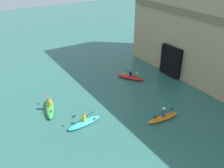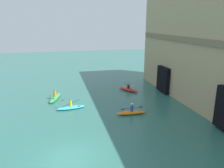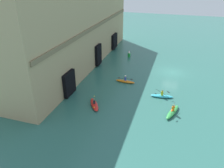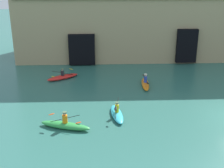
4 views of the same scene
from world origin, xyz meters
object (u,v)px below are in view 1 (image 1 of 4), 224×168
kayak_orange (163,117)px  kayak_cyan (84,122)px  kayak_green (50,107)px  kayak_red (130,77)px

kayak_orange → kayak_cyan: bearing=157.4°
kayak_cyan → kayak_green: size_ratio=0.87×
kayak_red → kayak_green: kayak_green is taller
kayak_red → kayak_green: bearing=64.7°
kayak_cyan → kayak_orange: bearing=-33.2°
kayak_green → kayak_red: bearing=-65.2°
kayak_orange → kayak_red: (-7.74, 2.17, -0.01)m
kayak_orange → kayak_cyan: kayak_orange is taller
kayak_red → kayak_cyan: bearing=88.2°
kayak_orange → kayak_cyan: size_ratio=1.00×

